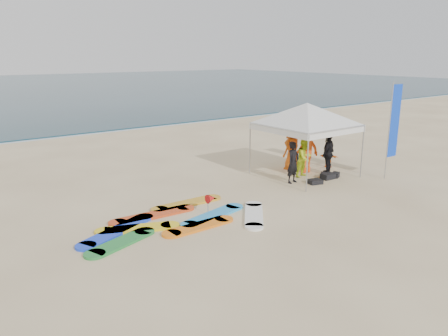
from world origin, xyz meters
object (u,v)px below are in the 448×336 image
object	(u,v)px
canopy_tent	(307,103)
feather_flag	(394,122)
person_orange_b	(292,148)
person_seated	(329,158)
marker_pennant	(211,198)
person_orange_a	(306,149)
person_yellow	(305,158)
surfboard_spread	(174,221)
person_black_b	(328,153)
person_black_a	(293,162)

from	to	relation	value
canopy_tent	feather_flag	size ratio (longest dim) A/B	1.18
person_orange_b	person_seated	world-z (taller)	person_orange_b
person_orange_b	marker_pennant	size ratio (longest dim) A/B	2.89
person_orange_a	feather_flag	xyz separation A→B (m)	(2.04, -2.58, 1.26)
person_yellow	surfboard_spread	world-z (taller)	person_yellow
surfboard_spread	canopy_tent	bearing A→B (deg)	10.41
canopy_tent	marker_pennant	distance (m)	6.22
person_orange_a	canopy_tent	size ratio (longest dim) A/B	0.44
person_orange_a	surfboard_spread	xyz separation A→B (m)	(-7.24, -1.57, -0.93)
person_yellow	canopy_tent	world-z (taller)	canopy_tent
canopy_tent	surfboard_spread	bearing A→B (deg)	-169.59
person_orange_a	person_orange_b	xyz separation A→B (m)	(-0.13, 0.68, -0.04)
person_seated	canopy_tent	size ratio (longest dim) A/B	0.19
person_orange_a	person_seated	size ratio (longest dim) A/B	2.28
person_black_b	feather_flag	bearing A→B (deg)	110.64
person_black_a	person_yellow	bearing A→B (deg)	10.16
person_black_a	person_orange_b	xyz separation A→B (m)	(1.41, 1.46, 0.12)
marker_pennant	canopy_tent	bearing A→B (deg)	13.67
feather_flag	surfboard_spread	size ratio (longest dim) A/B	0.65
person_orange_a	person_orange_b	bearing A→B (deg)	-70.46
person_black_a	canopy_tent	world-z (taller)	canopy_tent
person_yellow	canopy_tent	distance (m)	2.15
surfboard_spread	feather_flag	bearing A→B (deg)	-6.24
person_black_a	canopy_tent	xyz separation A→B (m)	(1.14, 0.47, 2.12)
person_black_b	person_seated	bearing A→B (deg)	-161.11
person_orange_b	surfboard_spread	world-z (taller)	person_orange_b
person_yellow	feather_flag	xyz separation A→B (m)	(2.60, -2.13, 1.45)
canopy_tent	feather_flag	bearing A→B (deg)	-43.02
person_yellow	person_seated	world-z (taller)	person_yellow
person_yellow	surfboard_spread	size ratio (longest dim) A/B	0.27
person_orange_b	marker_pennant	world-z (taller)	person_orange_b
person_black_a	person_black_b	size ratio (longest dim) A/B	0.92
marker_pennant	person_black_b	bearing A→B (deg)	8.11
canopy_tent	person_seated	bearing A→B (deg)	8.90
surfboard_spread	person_black_a	bearing A→B (deg)	7.86
person_black_a	person_seated	distance (m)	3.07
marker_pennant	surfboard_spread	xyz separation A→B (m)	(-1.28, 0.10, -0.46)
person_orange_a	person_black_b	world-z (taller)	person_orange_a
person_yellow	person_orange_a	world-z (taller)	person_orange_a
person_black_a	person_orange_a	distance (m)	1.74
canopy_tent	feather_flag	xyz separation A→B (m)	(2.44, -2.27, -0.69)
person_yellow	surfboard_spread	distance (m)	6.81
person_black_a	marker_pennant	world-z (taller)	person_black_a
person_orange_a	surfboard_spread	bearing A→B (deg)	20.87
person_yellow	person_seated	distance (m)	2.06
person_orange_a	feather_flag	bearing A→B (deg)	136.90
person_seated	marker_pennant	size ratio (longest dim) A/B	1.33
person_yellow	person_orange_b	size ratio (longest dim) A/B	0.84
person_orange_a	person_black_b	size ratio (longest dim) A/B	1.12
person_seated	feather_flag	world-z (taller)	feather_flag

